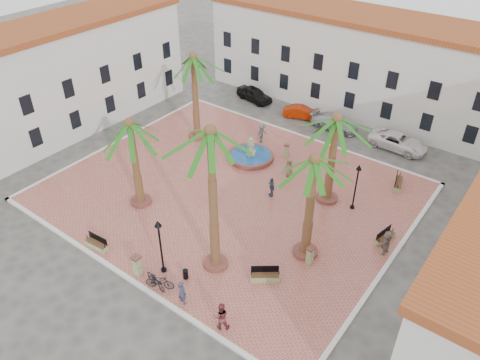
% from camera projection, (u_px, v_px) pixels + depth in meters
% --- Properties ---
extents(ground, '(120.00, 120.00, 0.00)m').
position_uv_depth(ground, '(230.00, 192.00, 36.61)').
color(ground, '#56544F').
rests_on(ground, ground).
extents(plaza, '(26.00, 22.00, 0.15)m').
position_uv_depth(plaza, '(230.00, 192.00, 36.57)').
color(plaza, '#C16557').
rests_on(plaza, ground).
extents(kerb_n, '(26.30, 0.30, 0.16)m').
position_uv_depth(kerb_n, '(302.00, 136.00, 43.78)').
color(kerb_n, silver).
rests_on(kerb_n, ground).
extents(kerb_s, '(26.30, 0.30, 0.16)m').
position_uv_depth(kerb_s, '(122.00, 274.00, 29.35)').
color(kerb_s, silver).
rests_on(kerb_s, ground).
extents(kerb_e, '(0.30, 22.30, 0.16)m').
position_uv_depth(kerb_e, '(388.00, 263.00, 30.16)').
color(kerb_e, silver).
rests_on(kerb_e, ground).
extents(kerb_w, '(0.30, 22.30, 0.16)m').
position_uv_depth(kerb_w, '(118.00, 141.00, 42.97)').
color(kerb_w, silver).
rests_on(kerb_w, ground).
extents(building_north, '(30.40, 7.40, 9.50)m').
position_uv_depth(building_north, '(351.00, 60.00, 47.00)').
color(building_north, silver).
rests_on(building_north, ground).
extents(building_west, '(6.40, 24.40, 10.00)m').
position_uv_depth(building_west, '(67.00, 75.00, 43.10)').
color(building_west, silver).
rests_on(building_west, ground).
extents(fountain, '(3.97, 3.97, 2.05)m').
position_uv_depth(fountain, '(251.00, 155.00, 40.29)').
color(fountain, brown).
rests_on(fountain, plaza).
extents(palm_nw, '(5.31, 5.31, 8.08)m').
position_uv_depth(palm_nw, '(193.00, 66.00, 39.60)').
color(palm_nw, brown).
rests_on(palm_nw, plaza).
extents(palm_sw, '(5.22, 5.22, 7.11)m').
position_uv_depth(palm_sw, '(131.00, 133.00, 31.96)').
color(palm_sw, brown).
rests_on(palm_sw, plaza).
extents(palm_s, '(5.16, 5.16, 10.11)m').
position_uv_depth(palm_s, '(211.00, 146.00, 24.95)').
color(palm_s, brown).
rests_on(palm_s, plaza).
extents(palm_e, '(5.42, 5.42, 7.70)m').
position_uv_depth(palm_e, '(314.00, 172.00, 27.16)').
color(palm_e, brown).
rests_on(palm_e, plaza).
extents(palm_ne, '(5.36, 5.36, 7.26)m').
position_uv_depth(palm_ne, '(336.00, 129.00, 32.21)').
color(palm_ne, brown).
rests_on(palm_ne, plaza).
extents(bench_s, '(1.78, 0.66, 0.92)m').
position_uv_depth(bench_s, '(97.00, 244.00, 31.12)').
color(bench_s, '#929E68').
rests_on(bench_s, plaza).
extents(bench_se, '(1.78, 1.55, 0.96)m').
position_uv_depth(bench_se, '(265.00, 276.00, 28.75)').
color(bench_se, '#929E68').
rests_on(bench_se, plaza).
extents(bench_e, '(0.86, 1.77, 0.90)m').
position_uv_depth(bench_e, '(385.00, 238.00, 31.65)').
color(bench_e, '#929E68').
rests_on(bench_e, plaza).
extents(bench_ne, '(1.09, 2.01, 1.02)m').
position_uv_depth(bench_ne, '(398.00, 184.00, 36.84)').
color(bench_ne, '#929E68').
rests_on(bench_ne, plaza).
extents(lamppost_s, '(0.44, 0.44, 4.09)m').
position_uv_depth(lamppost_s, '(160.00, 238.00, 27.94)').
color(lamppost_s, black).
rests_on(lamppost_s, plaza).
extents(lamppost_e, '(0.41, 0.41, 3.81)m').
position_uv_depth(lamppost_e, '(357.00, 179.00, 33.30)').
color(lamppost_e, black).
rests_on(lamppost_e, plaza).
extents(bollard_se, '(0.56, 0.56, 1.48)m').
position_uv_depth(bollard_se, '(137.00, 265.00, 28.84)').
color(bollard_se, '#929E68').
rests_on(bollard_se, plaza).
extents(bollard_n, '(0.54, 0.54, 1.26)m').
position_uv_depth(bollard_n, '(287.00, 151.00, 40.24)').
color(bollard_n, '#929E68').
rests_on(bollard_n, plaza).
extents(bollard_e, '(0.51, 0.51, 1.26)m').
position_uv_depth(bollard_e, '(310.00, 255.00, 29.72)').
color(bollard_e, '#929E68').
rests_on(bollard_e, plaza).
extents(litter_bin, '(0.34, 0.34, 0.66)m').
position_uv_depth(litter_bin, '(186.00, 274.00, 28.83)').
color(litter_bin, black).
rests_on(litter_bin, plaza).
extents(cyclist_a, '(0.67, 0.47, 1.74)m').
position_uv_depth(cyclist_a, '(182.00, 292.00, 26.93)').
color(cyclist_a, '#36374E').
rests_on(cyclist_a, plaza).
extents(bicycle_a, '(1.96, 1.02, 0.98)m').
position_uv_depth(bicycle_a, '(156.00, 280.00, 28.23)').
color(bicycle_a, black).
rests_on(bicycle_a, plaza).
extents(cyclist_b, '(1.14, 1.11, 1.85)m').
position_uv_depth(cyclist_b, '(221.00, 316.00, 25.47)').
color(cyclist_b, maroon).
rests_on(cyclist_b, plaza).
extents(bicycle_b, '(1.84, 1.27, 1.08)m').
position_uv_depth(bicycle_b, '(160.00, 282.00, 28.03)').
color(bicycle_b, black).
rests_on(bicycle_b, plaza).
extents(pedestrian_fountain_a, '(0.84, 0.62, 1.57)m').
position_uv_depth(pedestrian_fountain_a, '(289.00, 168.00, 37.80)').
color(pedestrian_fountain_a, '#7A6549').
rests_on(pedestrian_fountain_a, plaza).
extents(pedestrian_fountain_b, '(1.01, 0.87, 1.63)m').
position_uv_depth(pedestrian_fountain_b, '(271.00, 187.00, 35.58)').
color(pedestrian_fountain_b, '#3B4D65').
rests_on(pedestrian_fountain_b, plaza).
extents(pedestrian_north, '(0.86, 1.28, 1.83)m').
position_uv_depth(pedestrian_north, '(262.00, 133.00, 42.19)').
color(pedestrian_north, '#55565B').
rests_on(pedestrian_north, plaza).
extents(pedestrian_east, '(0.85, 1.73, 1.79)m').
position_uv_depth(pedestrian_east, '(386.00, 243.00, 30.35)').
color(pedestrian_east, gray).
rests_on(pedestrian_east, plaza).
extents(car_black, '(4.52, 2.46, 1.46)m').
position_uv_depth(car_black, '(254.00, 94.00, 49.89)').
color(car_black, black).
rests_on(car_black, ground).
extents(car_red, '(3.93, 2.44, 1.22)m').
position_uv_depth(car_red, '(302.00, 112.00, 46.63)').
color(car_red, '#A41F02').
rests_on(car_red, ground).
extents(car_silver, '(4.68, 1.98, 1.35)m').
position_uv_depth(car_silver, '(335.00, 122.00, 44.74)').
color(car_silver, '#B0B0BA').
rests_on(car_silver, ground).
extents(car_white, '(5.19, 2.47, 1.43)m').
position_uv_depth(car_white, '(398.00, 141.00, 41.69)').
color(car_white, white).
rests_on(car_white, ground).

